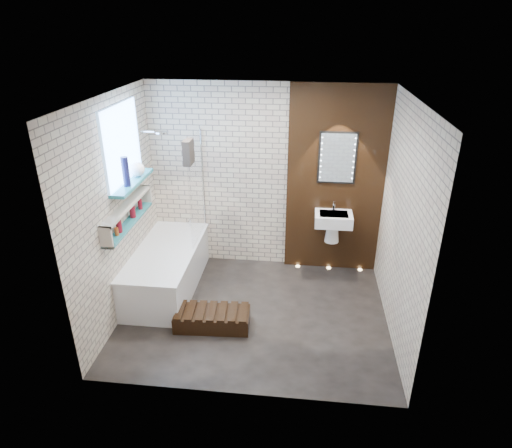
# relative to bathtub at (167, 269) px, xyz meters

# --- Properties ---
(ground) EXTENTS (3.20, 3.20, 0.00)m
(ground) POSITION_rel_bathtub_xyz_m (1.22, -0.45, -0.29)
(ground) COLOR black
(ground) RESTS_ON ground
(room_shell) EXTENTS (3.24, 3.20, 2.60)m
(room_shell) POSITION_rel_bathtub_xyz_m (1.22, -0.45, 1.01)
(room_shell) COLOR #BFAA97
(room_shell) RESTS_ON ground
(walnut_panel) EXTENTS (1.30, 0.06, 2.60)m
(walnut_panel) POSITION_rel_bathtub_xyz_m (2.17, 0.82, 1.01)
(walnut_panel) COLOR black
(walnut_panel) RESTS_ON ground
(clerestory_window) EXTENTS (0.18, 1.00, 0.94)m
(clerestory_window) POSITION_rel_bathtub_xyz_m (-0.34, -0.10, 1.61)
(clerestory_window) COLOR #7FADE0
(clerestory_window) RESTS_ON room_shell
(display_niche) EXTENTS (0.14, 1.30, 0.26)m
(display_niche) POSITION_rel_bathtub_xyz_m (-0.31, -0.30, 0.91)
(display_niche) COLOR #22747E
(display_niche) RESTS_ON room_shell
(bathtub) EXTENTS (0.79, 1.74, 0.70)m
(bathtub) POSITION_rel_bathtub_xyz_m (0.00, 0.00, 0.00)
(bathtub) COLOR white
(bathtub) RESTS_ON ground
(bath_screen) EXTENTS (0.01, 0.78, 1.40)m
(bath_screen) POSITION_rel_bathtub_xyz_m (0.35, 0.44, 0.99)
(bath_screen) COLOR white
(bath_screen) RESTS_ON bathtub
(towel) EXTENTS (0.09, 0.23, 0.30)m
(towel) POSITION_rel_bathtub_xyz_m (0.35, 0.15, 1.56)
(towel) COLOR #2A2421
(towel) RESTS_ON bath_screen
(shower_head) EXTENTS (0.18, 0.18, 0.02)m
(shower_head) POSITION_rel_bathtub_xyz_m (-0.08, 0.50, 1.71)
(shower_head) COLOR silver
(shower_head) RESTS_ON room_shell
(washbasin) EXTENTS (0.50, 0.36, 0.58)m
(washbasin) POSITION_rel_bathtub_xyz_m (2.17, 0.62, 0.50)
(washbasin) COLOR white
(washbasin) RESTS_ON walnut_panel
(led_mirror) EXTENTS (0.50, 0.02, 0.70)m
(led_mirror) POSITION_rel_bathtub_xyz_m (2.17, 0.78, 1.36)
(led_mirror) COLOR black
(led_mirror) RESTS_ON walnut_panel
(walnut_step) EXTENTS (0.89, 0.44, 0.19)m
(walnut_step) POSITION_rel_bathtub_xyz_m (0.76, -0.75, -0.19)
(walnut_step) COLOR black
(walnut_step) RESTS_ON ground
(niche_bottles) EXTENTS (0.07, 0.81, 0.15)m
(niche_bottles) POSITION_rel_bathtub_xyz_m (-0.31, -0.30, 0.88)
(niche_bottles) COLOR maroon
(niche_bottles) RESTS_ON display_niche
(sill_vases) EXTENTS (0.18, 0.48, 0.35)m
(sill_vases) POSITION_rel_bathtub_xyz_m (-0.28, -0.04, 1.37)
(sill_vases) COLOR #15153C
(sill_vases) RESTS_ON clerestory_window
(floor_uplights) EXTENTS (0.96, 0.06, 0.01)m
(floor_uplights) POSITION_rel_bathtub_xyz_m (2.17, 0.75, -0.29)
(floor_uplights) COLOR #FFD899
(floor_uplights) RESTS_ON ground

